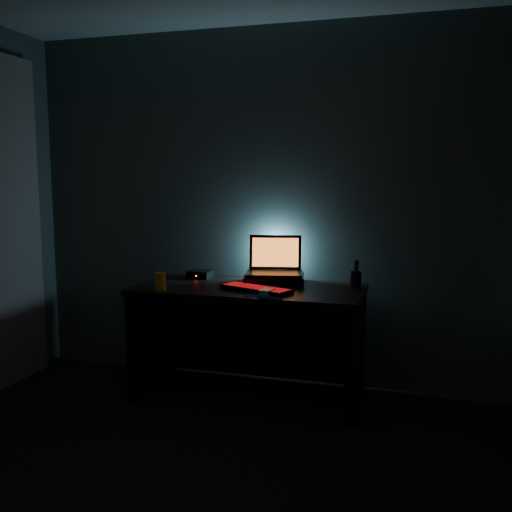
{
  "coord_description": "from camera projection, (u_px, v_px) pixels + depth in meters",
  "views": [
    {
      "loc": [
        1.08,
        -1.91,
        1.46
      ],
      "look_at": [
        0.06,
        1.57,
        0.96
      ],
      "focal_mm": 40.0,
      "sensor_mm": 36.0,
      "label": 1
    }
  ],
  "objects": [
    {
      "name": "laptop",
      "position": [
        275.0,
        265.0,
        3.9
      ],
      "size": [
        0.42,
        0.35,
        0.26
      ],
      "rotation": [
        0.0,
        0.0,
        0.2
      ],
      "color": "black",
      "rests_on": "riser"
    },
    {
      "name": "riser",
      "position": [
        274.0,
        279.0,
        3.86
      ],
      "size": [
        0.45,
        0.37,
        0.06
      ],
      "primitive_type": "cube",
      "rotation": [
        0.0,
        0.0,
        0.2
      ],
      "color": "black",
      "rests_on": "desk"
    },
    {
      "name": "juice_glass",
      "position": [
        160.0,
        282.0,
        3.63
      ],
      "size": [
        0.08,
        0.08,
        0.11
      ],
      "primitive_type": "cylinder",
      "rotation": [
        0.0,
        0.0,
        0.15
      ],
      "color": "#FF9B0D",
      "rests_on": "desk"
    },
    {
      "name": "desk",
      "position": [
        251.0,
        323.0,
        3.84
      ],
      "size": [
        1.5,
        0.7,
        0.75
      ],
      "color": "black",
      "rests_on": "ground"
    },
    {
      "name": "keyboard",
      "position": [
        256.0,
        289.0,
        3.61
      ],
      "size": [
        0.5,
        0.31,
        0.03
      ],
      "rotation": [
        0.0,
        0.0,
        -0.38
      ],
      "color": "black",
      "rests_on": "desk"
    },
    {
      "name": "curtain",
      "position": [
        7.0,
        223.0,
        3.99
      ],
      "size": [
        0.06,
        0.65,
        2.3
      ],
      "primitive_type": "cube",
      "color": "#AAA188",
      "rests_on": "ground"
    },
    {
      "name": "pen_cup",
      "position": [
        356.0,
        279.0,
        3.72
      ],
      "size": [
        0.1,
        0.1,
        0.11
      ],
      "primitive_type": "cylinder",
      "rotation": [
        0.0,
        0.0,
        0.42
      ],
      "color": "black",
      "rests_on": "desk"
    },
    {
      "name": "mouse",
      "position": [
        267.0,
        292.0,
        3.48
      ],
      "size": [
        0.08,
        0.11,
        0.03
      ],
      "primitive_type": "cube",
      "rotation": [
        0.0,
        0.0,
        -0.09
      ],
      "color": "#A1A0A6",
      "rests_on": "mousepad"
    },
    {
      "name": "mousepad",
      "position": [
        267.0,
        295.0,
        3.49
      ],
      "size": [
        0.24,
        0.22,
        0.0
      ],
      "primitive_type": "cube",
      "rotation": [
        0.0,
        0.0,
        -0.09
      ],
      "color": "navy",
      "rests_on": "desk"
    },
    {
      "name": "room",
      "position": [
        124.0,
        235.0,
        2.15
      ],
      "size": [
        3.5,
        4.0,
        2.5
      ],
      "color": "black",
      "rests_on": "ground"
    },
    {
      "name": "router",
      "position": [
        200.0,
        274.0,
        4.07
      ],
      "size": [
        0.17,
        0.14,
        0.05
      ],
      "rotation": [
        0.0,
        0.0,
        -0.05
      ],
      "color": "black",
      "rests_on": "desk"
    }
  ]
}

